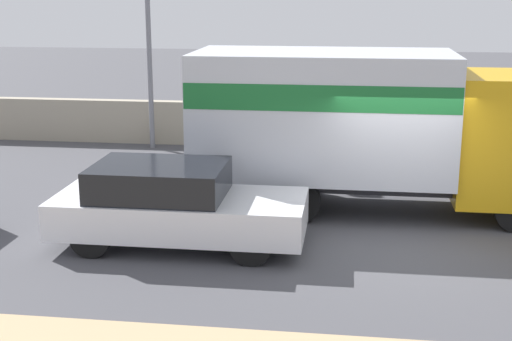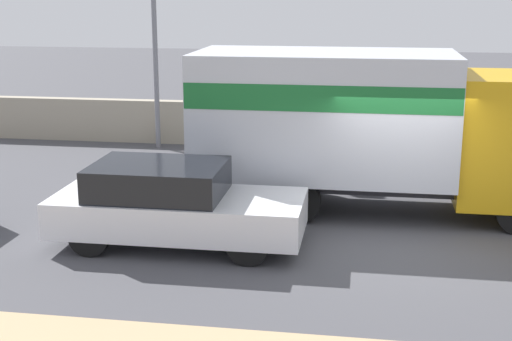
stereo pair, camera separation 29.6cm
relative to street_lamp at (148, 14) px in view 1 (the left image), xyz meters
name	(u,v)px [view 1 (the left image)]	position (x,y,z in m)	size (l,w,h in m)	color
ground_plane	(401,243)	(6.49, -7.01, -3.70)	(80.00, 80.00, 0.00)	#47474C
stone_wall_backdrop	(385,128)	(6.49, 0.60, -3.08)	(60.00, 0.35, 1.23)	#A39984
street_lamp	(148,14)	(0.00, 0.00, 0.00)	(0.56, 0.28, 6.31)	slate
box_truck	(368,120)	(5.87, -5.09, -1.84)	(7.35, 2.56, 3.18)	gold
car_hatchback	(174,205)	(2.55, -7.60, -2.97)	(4.36, 1.79, 1.44)	silver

